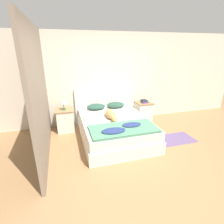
{
  "coord_description": "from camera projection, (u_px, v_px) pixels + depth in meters",
  "views": [
    {
      "loc": [
        -1.19,
        -2.75,
        2.13
      ],
      "look_at": [
        -0.04,
        1.2,
        0.61
      ],
      "focal_mm": 28.0,
      "sensor_mm": 36.0,
      "label": 1
    }
  ],
  "objects": [
    {
      "name": "ground_plane",
      "position": [
        130.0,
        160.0,
        3.53
      ],
      "size": [
        16.0,
        16.0,
        0.0
      ],
      "primitive_type": "plane",
      "color": "#997047"
    },
    {
      "name": "wall_back",
      "position": [
        104.0,
        79.0,
        5.01
      ],
      "size": [
        9.0,
        0.06,
        2.55
      ],
      "color": "beige",
      "rests_on": "ground_plane"
    },
    {
      "name": "wall_side_left",
      "position": [
        41.0,
        92.0,
        3.61
      ],
      "size": [
        0.06,
        3.1,
        2.55
      ],
      "color": "gray",
      "rests_on": "ground_plane"
    },
    {
      "name": "bed",
      "position": [
        114.0,
        128.0,
        4.33
      ],
      "size": [
        1.61,
        2.08,
        0.51
      ],
      "color": "silver",
      "rests_on": "ground_plane"
    },
    {
      "name": "headboard",
      "position": [
        104.0,
        104.0,
        5.18
      ],
      "size": [
        1.69,
        0.06,
        1.06
      ],
      "color": "silver",
      "rests_on": "ground_plane"
    },
    {
      "name": "nightstand_left",
      "position": [
        65.0,
        120.0,
        4.7
      ],
      "size": [
        0.45,
        0.47,
        0.61
      ],
      "color": "silver",
      "rests_on": "ground_plane"
    },
    {
      "name": "nightstand_right",
      "position": [
        143.0,
        112.0,
        5.3
      ],
      "size": [
        0.45,
        0.47,
        0.61
      ],
      "color": "silver",
      "rests_on": "ground_plane"
    },
    {
      "name": "pillow_left",
      "position": [
        96.0,
        107.0,
        4.87
      ],
      "size": [
        0.51,
        0.35,
        0.14
      ],
      "color": "#284C3D",
      "rests_on": "bed"
    },
    {
      "name": "pillow_right",
      "position": [
        116.0,
        105.0,
        5.02
      ],
      "size": [
        0.51,
        0.35,
        0.14
      ],
      "color": "#284C3D",
      "rests_on": "bed"
    },
    {
      "name": "quilt",
      "position": [
        123.0,
        129.0,
        3.64
      ],
      "size": [
        1.41,
        0.68,
        0.09
      ],
      "color": "#4C8466",
      "rests_on": "bed"
    },
    {
      "name": "dog",
      "position": [
        111.0,
        115.0,
        4.26
      ],
      "size": [
        0.23,
        0.73,
        0.19
      ],
      "color": "tan",
      "rests_on": "bed"
    },
    {
      "name": "book_stack",
      "position": [
        144.0,
        101.0,
        5.16
      ],
      "size": [
        0.18,
        0.21,
        0.08
      ],
      "color": "#703D7F",
      "rests_on": "nightstand_right"
    },
    {
      "name": "table_lamp",
      "position": [
        63.0,
        102.0,
        4.49
      ],
      "size": [
        0.18,
        0.18,
        0.3
      ],
      "color": "#336B4C",
      "rests_on": "nightstand_left"
    },
    {
      "name": "rug",
      "position": [
        173.0,
        139.0,
        4.32
      ],
      "size": [
        1.04,
        0.58,
        0.0
      ],
      "color": "#604C75",
      "rests_on": "ground_plane"
    }
  ]
}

